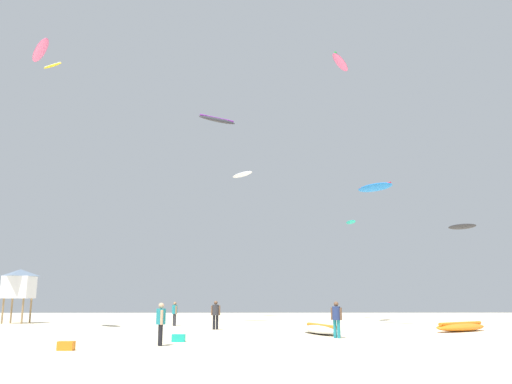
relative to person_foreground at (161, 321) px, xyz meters
The scene contains 18 objects.
ground_plane 6.65m from the person_foreground, 53.15° to the right, with size 120.00×120.00×0.00m, color beige.
person_foreground is the anchor object (origin of this frame).
person_midground 8.65m from the person_foreground, 27.65° to the left, with size 0.49×0.38×1.70m.
person_left 16.25m from the person_foreground, 95.77° to the left, with size 0.37×0.48×1.65m.
person_right 11.67m from the person_foreground, 82.62° to the left, with size 0.57×0.39×1.72m.
kite_grounded_near 18.26m from the person_foreground, 30.61° to the left, with size 4.34×3.65×0.56m.
kite_grounded_mid 10.19m from the person_foreground, 43.73° to the left, with size 2.17×4.50×0.52m.
lifeguard_tower 25.07m from the person_foreground, 125.28° to the left, with size 2.30×2.30×4.15m.
cooler_box 2.17m from the person_foreground, 76.35° to the left, with size 0.56×0.36×0.32m, color #19B29E.
gear_bag 3.65m from the person_foreground, 148.80° to the right, with size 0.56×0.36×0.32m, color orange.
kite_aloft_0 42.13m from the person_foreground, 51.13° to the left, with size 2.70×2.71×0.69m.
kite_aloft_1 38.24m from the person_foreground, 85.33° to the left, with size 2.84×3.40×0.39m.
kite_aloft_2 30.13m from the person_foreground, 59.60° to the left, with size 2.47×3.75×0.74m.
kite_aloft_3 25.74m from the person_foreground, 87.58° to the left, with size 3.47×2.67×0.76m.
kite_aloft_4 21.89m from the person_foreground, 134.90° to the left, with size 2.66×3.66×0.92m.
kite_aloft_5 34.14m from the person_foreground, 65.28° to the left, with size 0.97×2.22×0.38m.
kite_aloft_6 23.28m from the person_foreground, 52.30° to the left, with size 2.67×2.92×0.67m.
kite_aloft_7 42.47m from the person_foreground, 119.83° to the left, with size 2.67×1.99×0.62m.
Camera 1 is at (-0.57, -15.92, 1.75)m, focal length 36.41 mm.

